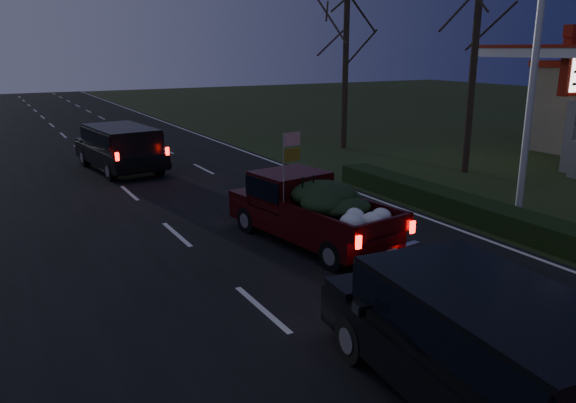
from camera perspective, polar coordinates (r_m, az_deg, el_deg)
name	(u,v)px	position (r m, az deg, el deg)	size (l,w,h in m)	color
ground	(262,310)	(10.71, -2.67, -10.91)	(120.00, 120.00, 0.00)	black
road_asphalt	(262,309)	(10.71, -2.68, -10.86)	(14.00, 120.00, 0.02)	black
hedge_row	(452,203)	(17.32, 16.31, -0.17)	(1.00, 10.00, 0.60)	black
light_pole	(540,20)	(17.39, 24.19, 16.49)	(0.50, 0.90, 9.16)	silver
bare_tree_mid	(479,3)	(22.96, 18.81, 18.55)	(3.60, 3.60, 8.50)	black
bare_tree_far	(346,38)	(27.57, 5.93, 16.23)	(3.60, 3.60, 7.00)	black
pickup_truck	(311,206)	(13.93, 2.35, -0.47)	(2.52, 5.04, 2.53)	#360709
lead_suv	(120,144)	(23.21, -16.66, 5.63)	(2.63, 5.24, 1.45)	black
rear_suv	(485,339)	(7.91, 19.40, -13.00)	(2.58, 5.19, 1.44)	black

